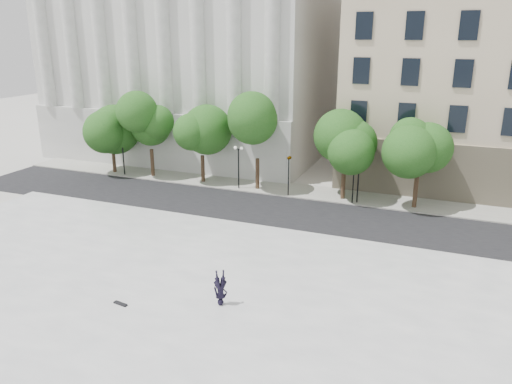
% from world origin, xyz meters
% --- Properties ---
extents(ground, '(160.00, 160.00, 0.00)m').
position_xyz_m(ground, '(0.00, 0.00, 0.00)').
color(ground, beige).
rests_on(ground, ground).
extents(plaza, '(44.00, 22.00, 0.45)m').
position_xyz_m(plaza, '(0.00, 3.00, 0.23)').
color(plaza, white).
rests_on(plaza, ground).
extents(street, '(60.00, 8.00, 0.02)m').
position_xyz_m(street, '(0.00, 18.00, 0.01)').
color(street, black).
rests_on(street, ground).
extents(far_sidewalk, '(60.00, 4.00, 0.12)m').
position_xyz_m(far_sidewalk, '(0.00, 24.00, 0.06)').
color(far_sidewalk, '#B2B0A5').
rests_on(far_sidewalk, ground).
extents(building_west, '(31.50, 27.65, 25.60)m').
position_xyz_m(building_west, '(-17.00, 38.57, 12.89)').
color(building_west, silver).
rests_on(building_west, ground).
extents(traffic_light_west, '(0.84, 1.59, 4.13)m').
position_xyz_m(traffic_light_west, '(-1.09, 22.30, 3.62)').
color(traffic_light_west, black).
rests_on(traffic_light_west, ground).
extents(traffic_light_east, '(0.71, 1.63, 4.14)m').
position_xyz_m(traffic_light_east, '(4.56, 22.30, 3.63)').
color(traffic_light_east, black).
rests_on(traffic_light_east, ground).
extents(person_lying, '(1.56, 2.02, 0.53)m').
position_xyz_m(person_lying, '(1.64, 2.89, 0.71)').
color(person_lying, black).
rests_on(person_lying, plaza).
extents(skateboard, '(0.83, 0.33, 0.08)m').
position_xyz_m(skateboard, '(-3.18, 0.99, 0.49)').
color(skateboard, black).
rests_on(skateboard, plaza).
extents(street_trees, '(45.78, 5.00, 8.11)m').
position_xyz_m(street_trees, '(-2.36, 23.31, 5.30)').
color(street_trees, '#382619').
rests_on(street_trees, ground).
extents(lamp_posts, '(38.39, 0.28, 4.44)m').
position_xyz_m(lamp_posts, '(-0.29, 22.60, 2.93)').
color(lamp_posts, black).
rests_on(lamp_posts, ground).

